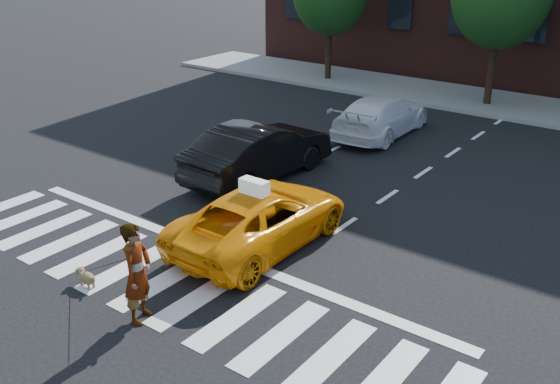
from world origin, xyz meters
name	(u,v)px	position (x,y,z in m)	size (l,w,h in m)	color
ground	(162,282)	(0.00, 0.00, 0.00)	(120.00, 120.00, 0.00)	black
crosswalk	(162,282)	(0.00, 0.00, 0.01)	(13.00, 2.40, 0.01)	silver
stop_line	(215,252)	(0.00, 1.60, 0.01)	(12.00, 0.30, 0.01)	silver
sidewalk_far	(479,101)	(0.00, 17.50, 0.07)	(30.00, 4.00, 0.15)	slate
taxi	(260,218)	(0.56, 2.50, 0.65)	(2.16, 4.68, 1.30)	orange
black_sedan	(259,151)	(-2.00, 5.65, 0.80)	(1.68, 4.83, 1.59)	black
white_suv	(381,116)	(-1.16, 11.26, 0.68)	(1.90, 4.67, 1.35)	silver
woman	(137,273)	(0.65, -1.10, 0.96)	(0.70, 0.46, 1.92)	#999999
dog	(85,277)	(-1.10, -0.99, 0.21)	(0.63, 0.27, 0.36)	#97804C
taxi_sign	(254,187)	(0.56, 2.30, 1.46)	(0.65, 0.28, 0.32)	white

